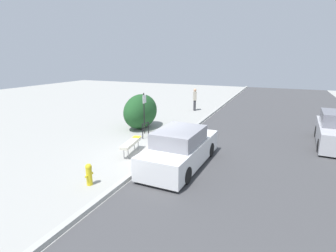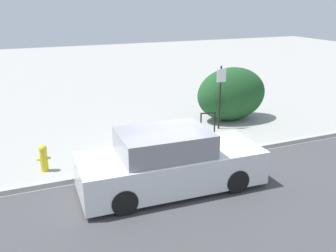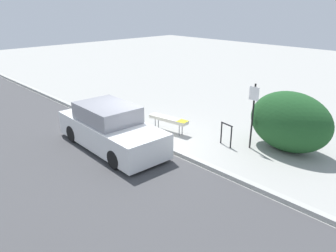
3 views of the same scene
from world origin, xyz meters
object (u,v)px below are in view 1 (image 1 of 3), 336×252
at_px(fire_hydrant, 89,174).
at_px(pedestrian, 195,99).
at_px(bench, 131,143).
at_px(sign_post, 144,109).
at_px(bike_rack, 146,129).
at_px(parked_car_near, 181,149).

bearing_deg(fire_hydrant, pedestrian, 2.83).
bearing_deg(bench, sign_post, 8.95).
height_order(fire_hydrant, pedestrian, pedestrian).
xyz_separation_m(bench, bike_rack, (2.37, 0.55, -0.00)).
xyz_separation_m(sign_post, parked_car_near, (-3.42, -3.47, -0.70)).
xyz_separation_m(bike_rack, sign_post, (0.71, 0.44, 0.88)).
bearing_deg(pedestrian, parked_car_near, 166.28).
height_order(bike_rack, fire_hydrant, bike_rack).
bearing_deg(pedestrian, sign_post, 147.03).
bearing_deg(bench, pedestrian, -6.54).
height_order(bike_rack, pedestrian, pedestrian).
xyz_separation_m(bench, pedestrian, (10.54, 0.43, 0.45)).
bearing_deg(fire_hydrant, parked_car_near, -38.53).
bearing_deg(parked_car_near, sign_post, 47.38).
height_order(bike_rack, sign_post, sign_post).
distance_m(bench, bike_rack, 2.44).
xyz_separation_m(bike_rack, parked_car_near, (-2.72, -3.02, 0.18)).
xyz_separation_m(sign_post, pedestrian, (7.46, -0.56, -0.43)).
distance_m(fire_hydrant, parked_car_near, 3.59).
xyz_separation_m(bench, sign_post, (3.08, 0.99, 0.88)).
xyz_separation_m(fire_hydrant, pedestrian, (13.68, 0.68, 0.55)).
distance_m(bench, fire_hydrant, 3.15).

